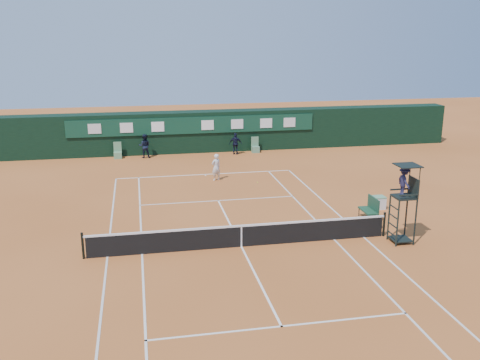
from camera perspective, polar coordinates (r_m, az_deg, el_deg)
name	(u,v)px	position (r m, az deg, el deg)	size (l,w,h in m)	color
ground	(241,247)	(22.62, 0.14, -7.12)	(90.00, 90.00, 0.00)	#C2662D
court_lines	(241,247)	(22.62, 0.14, -7.11)	(11.05, 23.85, 0.01)	white
tennis_net	(241,235)	(22.43, 0.15, -5.92)	(12.90, 0.10, 1.10)	black
back_wall	(193,131)	(40.07, -5.06, 5.18)	(40.00, 1.65, 3.00)	black
linesman_chair_left	(118,154)	(38.90, -12.90, 2.74)	(0.55, 0.50, 1.15)	#5F9265
linesman_chair_right	(255,148)	(39.79, 1.65, 3.42)	(0.55, 0.50, 1.15)	#5A8968
umpire_chair	(404,187)	(23.29, 17.14, -0.75)	(0.96, 0.95, 3.42)	black
player_bench	(371,208)	(26.30, 13.75, -2.88)	(0.56, 1.20, 1.10)	#1A432B
tennis_bag	(376,222)	(25.70, 14.30, -4.41)	(0.35, 0.80, 0.30)	black
cooler	(379,202)	(28.10, 14.60, -2.32)	(0.57, 0.57, 0.65)	silver
tennis_ball	(258,182)	(31.82, 1.89, -0.26)	(0.06, 0.06, 0.06)	yellow
player	(216,167)	(32.23, -2.57, 1.38)	(0.59, 0.39, 1.63)	silver
ball_kid_left	(145,146)	(38.58, -10.14, 3.59)	(0.82, 0.64, 1.70)	black
ball_kid_right	(236,144)	(39.02, -0.47, 3.89)	(0.93, 0.39, 1.58)	black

